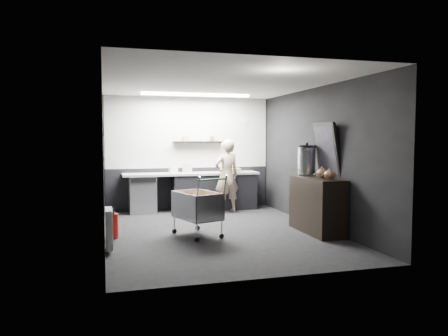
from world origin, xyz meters
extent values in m
plane|color=black|center=(0.00, 0.00, 0.00)|extent=(5.50, 5.50, 0.00)
plane|color=silver|center=(0.00, 0.00, 2.70)|extent=(5.50, 5.50, 0.00)
plane|color=black|center=(0.00, 2.75, 1.35)|extent=(5.50, 0.00, 5.50)
plane|color=black|center=(0.00, -2.75, 1.35)|extent=(5.50, 0.00, 5.50)
plane|color=black|center=(-2.00, 0.00, 1.35)|extent=(0.00, 5.50, 5.50)
plane|color=black|center=(2.00, 0.00, 1.35)|extent=(0.00, 5.50, 5.50)
cube|color=#BBBBB6|center=(0.00, 2.73, 1.85)|extent=(3.95, 0.02, 1.70)
cube|color=black|center=(0.00, 2.73, 0.50)|extent=(3.95, 0.02, 1.00)
cube|color=black|center=(0.20, 2.62, 1.62)|extent=(1.20, 0.22, 0.04)
cylinder|color=silver|center=(1.40, 2.72, 2.15)|extent=(0.20, 0.03, 0.20)
cube|color=white|center=(-1.98, 1.30, 1.55)|extent=(0.02, 0.30, 0.40)
cube|color=red|center=(-1.98, 1.30, 1.62)|extent=(0.02, 0.22, 0.10)
cube|color=silver|center=(-1.94, -0.90, 0.35)|extent=(0.10, 0.50, 0.60)
cube|color=white|center=(0.00, 1.85, 2.67)|extent=(2.40, 0.20, 0.04)
cube|color=black|center=(0.55, 2.42, 0.42)|extent=(2.00, 0.56, 0.85)
cube|color=#AFAFAA|center=(0.00, 2.42, 0.88)|extent=(3.20, 0.60, 0.05)
cube|color=#9EA0A5|center=(-1.15, 2.42, 0.42)|extent=(0.60, 0.58, 0.85)
cube|color=black|center=(-1.15, 2.12, 0.78)|extent=(0.56, 0.02, 0.10)
imported|color=beige|center=(0.74, 1.97, 0.84)|extent=(0.69, 0.53, 1.69)
cube|color=silver|center=(-0.43, -0.25, 0.32)|extent=(0.82, 1.02, 0.02)
cube|color=silver|center=(-0.70, -0.25, 0.54)|extent=(0.30, 0.84, 0.47)
cube|color=silver|center=(-0.15, -0.25, 0.54)|extent=(0.30, 0.84, 0.47)
cube|color=silver|center=(-0.43, -0.68, 0.54)|extent=(0.55, 0.20, 0.47)
cube|color=silver|center=(-0.43, 0.18, 0.54)|extent=(0.55, 0.20, 0.47)
cylinder|color=silver|center=(-0.67, -0.65, 0.18)|extent=(0.02, 0.02, 0.31)
cylinder|color=silver|center=(-0.18, -0.65, 0.18)|extent=(0.02, 0.02, 0.31)
cylinder|color=silver|center=(-0.67, 0.15, 0.18)|extent=(0.02, 0.02, 0.31)
cylinder|color=silver|center=(-0.18, 0.15, 0.18)|extent=(0.02, 0.02, 0.31)
cylinder|color=#279145|center=(-0.43, -0.74, 1.04)|extent=(0.55, 0.21, 0.03)
cube|color=brown|center=(-0.55, -0.15, 0.53)|extent=(0.34, 0.37, 0.39)
cube|color=brown|center=(-0.28, -0.38, 0.51)|extent=(0.31, 0.35, 0.35)
cylinder|color=black|center=(-0.67, -0.65, 0.04)|extent=(0.09, 0.06, 0.08)
cylinder|color=black|center=(-0.67, 0.15, 0.04)|extent=(0.09, 0.06, 0.08)
cylinder|color=black|center=(-0.18, -0.65, 0.04)|extent=(0.09, 0.06, 0.08)
cylinder|color=black|center=(-0.18, 0.15, 0.04)|extent=(0.09, 0.06, 0.08)
cube|color=black|center=(1.73, -0.55, 0.50)|extent=(0.50, 1.34, 1.00)
cylinder|color=silver|center=(1.73, -0.11, 1.28)|extent=(0.33, 0.33, 0.51)
cylinder|color=black|center=(1.73, -0.11, 1.56)|extent=(0.33, 0.33, 0.04)
sphere|color=black|center=(1.73, -0.11, 1.61)|extent=(0.06, 0.06, 0.06)
ellipsoid|color=brown|center=(1.73, -0.72, 1.09)|extent=(0.20, 0.20, 0.16)
ellipsoid|color=brown|center=(1.73, -1.00, 1.09)|extent=(0.20, 0.20, 0.16)
cube|color=black|center=(1.94, -0.50, 1.51)|extent=(0.22, 0.78, 1.00)
cube|color=black|center=(1.92, -0.50, 1.51)|extent=(0.16, 0.67, 0.86)
cylinder|color=red|center=(-1.85, -0.07, 0.23)|extent=(0.15, 0.15, 0.41)
cone|color=black|center=(-1.85, -0.07, 0.46)|extent=(0.10, 0.10, 0.06)
cylinder|color=black|center=(-1.85, -0.07, 0.50)|extent=(0.03, 0.03, 0.06)
cube|color=#A08755|center=(0.93, 2.37, 0.95)|extent=(0.48, 0.37, 0.09)
cylinder|color=beige|center=(-0.10, 2.42, 1.01)|extent=(0.23, 0.23, 0.23)
cube|color=silver|center=(-0.44, 2.37, 0.98)|extent=(0.20, 0.17, 0.15)
camera|label=1|loc=(-1.99, -7.68, 1.73)|focal=35.00mm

